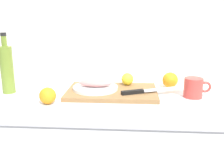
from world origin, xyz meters
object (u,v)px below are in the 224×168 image
white_plate (95,88)px  olive_oil_bottle (7,69)px  fish_fillet (95,83)px  chef_knife (143,91)px  lemon_0 (127,79)px  cutting_board (112,92)px  coffee_mug_1 (194,87)px

white_plate → olive_oil_bottle: 0.45m
white_plate → fish_fillet: bearing=0.0°
chef_knife → olive_oil_bottle: bearing=155.1°
chef_knife → olive_oil_bottle: olive_oil_bottle is taller
chef_knife → fish_fillet: bearing=146.7°
fish_fillet → lemon_0: size_ratio=2.63×
white_plate → cutting_board: bearing=-1.8°
white_plate → coffee_mug_1: coffee_mug_1 is taller
olive_oil_bottle → fish_fillet: bearing=2.3°
lemon_0 → olive_oil_bottle: 0.61m
white_plate → fish_fillet: fish_fillet is taller
cutting_board → white_plate: size_ratio=1.98×
white_plate → olive_oil_bottle: olive_oil_bottle is taller
cutting_board → lemon_0: bearing=52.5°
white_plate → lemon_0: 0.19m
coffee_mug_1 → white_plate: bearing=176.8°
cutting_board → coffee_mug_1: size_ratio=3.46×
cutting_board → chef_knife: (0.15, -0.04, 0.02)m
lemon_0 → olive_oil_bottle: olive_oil_bottle is taller
white_plate → lemon_0: size_ratio=3.50×
fish_fillet → lemon_0: (0.16, 0.10, -0.00)m
fish_fillet → chef_knife: fish_fillet is taller
coffee_mug_1 → olive_oil_bottle: bearing=179.5°
white_plate → olive_oil_bottle: size_ratio=0.75×
fish_fillet → olive_oil_bottle: 0.44m
chef_knife → lemon_0: (-0.08, 0.14, 0.02)m
fish_fillet → cutting_board: bearing=-1.8°
cutting_board → fish_fillet: 0.09m
cutting_board → olive_oil_bottle: 0.53m
olive_oil_bottle → coffee_mug_1: 0.92m
white_plate → fish_fillet: 0.03m
olive_oil_bottle → coffee_mug_1: (0.91, -0.01, -0.08)m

